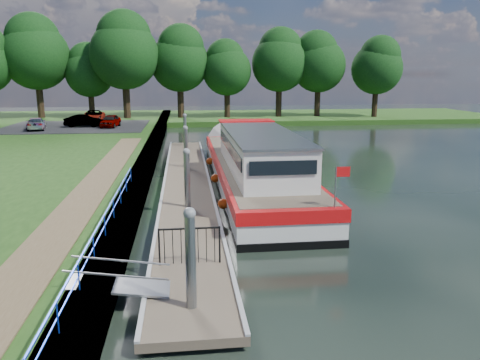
{
  "coord_description": "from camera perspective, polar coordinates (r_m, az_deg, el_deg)",
  "views": [
    {
      "loc": [
        -0.07,
        -11.09,
        5.99
      ],
      "look_at": [
        2.34,
        9.02,
        1.4
      ],
      "focal_mm": 35.0,
      "sensor_mm": 36.0,
      "label": 1
    }
  ],
  "objects": [
    {
      "name": "bank_edge",
      "position": [
        26.8,
        -11.98,
        0.42
      ],
      "size": [
        1.1,
        90.0,
        0.78
      ],
      "primitive_type": "cube",
      "color": "#473D2D",
      "rests_on": "ground"
    },
    {
      "name": "ground",
      "position": [
        12.61,
        -5.9,
        -15.68
      ],
      "size": [
        160.0,
        160.0,
        0.0
      ],
      "primitive_type": "plane",
      "color": "black",
      "rests_on": "ground"
    },
    {
      "name": "car_c",
      "position": [
        48.73,
        -23.58,
        6.32
      ],
      "size": [
        2.37,
        4.17,
        1.14
      ],
      "primitive_type": "imported",
      "rotation": [
        0.0,
        0.0,
        3.35
      ],
      "color": "#999999",
      "rests_on": "carpark"
    },
    {
      "name": "far_bank",
      "position": [
        64.49,
        4.02,
        7.68
      ],
      "size": [
        60.0,
        18.0,
        0.6
      ],
      "primitive_type": "cube",
      "color": "#1F4413",
      "rests_on": "ground"
    },
    {
      "name": "pontoon",
      "position": [
        24.78,
        -6.48,
        -0.87
      ],
      "size": [
        2.5,
        30.0,
        0.56
      ],
      "color": "brown",
      "rests_on": "ground"
    },
    {
      "name": "car_b",
      "position": [
        49.62,
        -18.52,
        6.86
      ],
      "size": [
        3.7,
        1.35,
        1.21
      ],
      "primitive_type": "imported",
      "rotation": [
        0.0,
        0.0,
        1.55
      ],
      "color": "#999999",
      "rests_on": "carpark"
    },
    {
      "name": "car_a",
      "position": [
        48.75,
        -15.52,
        6.97
      ],
      "size": [
        1.86,
        3.76,
        1.23
      ],
      "primitive_type": "imported",
      "rotation": [
        0.0,
        0.0,
        -0.12
      ],
      "color": "#999999",
      "rests_on": "carpark"
    },
    {
      "name": "carpark",
      "position": [
        50.56,
        -19.4,
        6.17
      ],
      "size": [
        14.0,
        12.0,
        0.06
      ],
      "primitive_type": "cube",
      "color": "black",
      "rests_on": "riverbank"
    },
    {
      "name": "gate_panel",
      "position": [
        14.15,
        -6.17,
        -7.33
      ],
      "size": [
        1.85,
        0.05,
        1.15
      ],
      "color": "black",
      "rests_on": "ground"
    },
    {
      "name": "gangway",
      "position": [
        12.9,
        -14.44,
        -12.25
      ],
      "size": [
        2.58,
        1.0,
        0.92
      ],
      "color": "#A5A8AD",
      "rests_on": "ground"
    },
    {
      "name": "mooring_piles",
      "position": [
        24.55,
        -6.54,
        1.62
      ],
      "size": [
        0.3,
        27.3,
        3.55
      ],
      "color": "gray",
      "rests_on": "ground"
    },
    {
      "name": "horizon_trees",
      "position": [
        59.82,
        -8.58,
        14.51
      ],
      "size": [
        54.38,
        10.03,
        12.87
      ],
      "color": "#332316",
      "rests_on": "ground"
    },
    {
      "name": "footpath",
      "position": [
        20.25,
        -18.95,
        -2.79
      ],
      "size": [
        1.6,
        40.0,
        0.05
      ],
      "primitive_type": "cube",
      "color": "brown",
      "rests_on": "riverbank"
    },
    {
      "name": "barge",
      "position": [
        26.12,
        1.36,
        1.95
      ],
      "size": [
        4.36,
        21.15,
        4.78
      ],
      "color": "black",
      "rests_on": "ground"
    },
    {
      "name": "car_d",
      "position": [
        53.54,
        -17.43,
        7.39
      ],
      "size": [
        2.65,
        5.01,
        1.34
      ],
      "primitive_type": "imported",
      "rotation": [
        0.0,
        0.0,
        0.09
      ],
      "color": "#999999",
      "rests_on": "carpark"
    },
    {
      "name": "blue_fence",
      "position": [
        15.09,
        -16.79,
        -5.87
      ],
      "size": [
        0.04,
        18.04,
        0.72
      ],
      "color": "#0C2DBF",
      "rests_on": "riverbank"
    }
  ]
}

